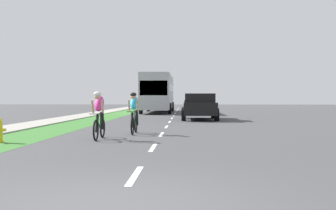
{
  "coord_description": "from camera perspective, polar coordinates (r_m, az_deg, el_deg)",
  "views": [
    {
      "loc": [
        0.88,
        -5.05,
        1.37
      ],
      "look_at": [
        -0.34,
        23.66,
        0.87
      ],
      "focal_mm": 43.08,
      "sensor_mm": 36.0,
      "label": 1
    }
  ],
  "objects": [
    {
      "name": "ground_plane",
      "position": [
        25.1,
        0.41,
        -2.13
      ],
      "size": [
        120.0,
        120.0,
        0.0
      ],
      "primitive_type": "plane",
      "color": "#424244"
    },
    {
      "name": "grass_verge",
      "position": [
        25.72,
        -10.38,
        -2.06
      ],
      "size": [
        2.27,
        70.0,
        0.01
      ],
      "primitive_type": "cube",
      "color": "#38722D",
      "rests_on": "ground_plane"
    },
    {
      "name": "sidewalk_concrete",
      "position": [
        26.26,
        -14.82,
        -2.01
      ],
      "size": [
        1.9,
        70.0,
        0.1
      ],
      "primitive_type": "cube",
      "color": "#9E998E",
      "rests_on": "ground_plane"
    },
    {
      "name": "lane_markings_center",
      "position": [
        29.09,
        0.69,
        -1.69
      ],
      "size": [
        0.12,
        53.8,
        0.01
      ],
      "color": "white",
      "rests_on": "ground_plane"
    },
    {
      "name": "cyclist_lead",
      "position": [
        13.47,
        -9.74,
        -1.38
      ],
      "size": [
        0.42,
        1.72,
        1.58
      ],
      "color": "black",
      "rests_on": "ground_plane"
    },
    {
      "name": "cyclist_trailing",
      "position": [
        15.38,
        -4.82,
        -1.08
      ],
      "size": [
        0.42,
        1.72,
        1.58
      ],
      "color": "black",
      "rests_on": "ground_plane"
    },
    {
      "name": "pickup_black",
      "position": [
        25.42,
        4.45,
        -0.22
      ],
      "size": [
        2.22,
        5.1,
        1.64
      ],
      "color": "black",
      "rests_on": "ground_plane"
    },
    {
      "name": "bus_silver",
      "position": [
        38.23,
        -1.38,
        1.91
      ],
      "size": [
        2.78,
        11.6,
        3.48
      ],
      "color": "#A5A8AD",
      "rests_on": "ground_plane"
    }
  ]
}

